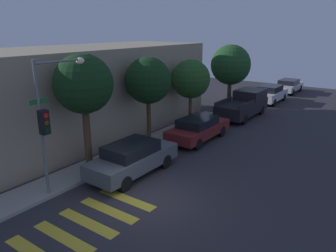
{
  "coord_description": "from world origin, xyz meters",
  "views": [
    {
      "loc": [
        -8.66,
        -7.02,
        6.33
      ],
      "look_at": [
        4.14,
        2.1,
        1.6
      ],
      "focal_mm": 35.0,
      "sensor_mm": 36.0,
      "label": 1
    }
  ],
  "objects_px": {
    "sedan_near_corner": "(133,158)",
    "tree_far_end": "(191,79)",
    "sedan_middle": "(198,128)",
    "tree_near_corner": "(84,85)",
    "sedan_far_end": "(270,94)",
    "traffic_light_pole": "(52,108)",
    "sedan_tail_of_row": "(289,86)",
    "tree_midblock": "(148,81)",
    "pickup_truck": "(244,104)",
    "tree_behind_truck": "(231,65)"
  },
  "relations": [
    {
      "from": "sedan_middle",
      "to": "sedan_tail_of_row",
      "type": "height_order",
      "value": "sedan_middle"
    },
    {
      "from": "traffic_light_pole",
      "to": "sedan_far_end",
      "type": "height_order",
      "value": "traffic_light_pole"
    },
    {
      "from": "pickup_truck",
      "to": "tree_far_end",
      "type": "bearing_deg",
      "value": 158.14
    },
    {
      "from": "traffic_light_pole",
      "to": "sedan_far_end",
      "type": "bearing_deg",
      "value": -3.44
    },
    {
      "from": "sedan_near_corner",
      "to": "tree_behind_truck",
      "type": "distance_m",
      "value": 14.1
    },
    {
      "from": "sedan_near_corner",
      "to": "tree_far_end",
      "type": "bearing_deg",
      "value": 13.23
    },
    {
      "from": "sedan_near_corner",
      "to": "sedan_tail_of_row",
      "type": "height_order",
      "value": "sedan_near_corner"
    },
    {
      "from": "sedan_middle",
      "to": "tree_far_end",
      "type": "xyz_separation_m",
      "value": [
        2.07,
        1.83,
        2.44
      ]
    },
    {
      "from": "pickup_truck",
      "to": "tree_near_corner",
      "type": "xyz_separation_m",
      "value": [
        -13.29,
        1.83,
        3.08
      ]
    },
    {
      "from": "tree_far_end",
      "to": "tree_behind_truck",
      "type": "xyz_separation_m",
      "value": [
        5.89,
        -0.0,
        0.38
      ]
    },
    {
      "from": "sedan_middle",
      "to": "tree_behind_truck",
      "type": "xyz_separation_m",
      "value": [
        7.96,
        1.83,
        2.81
      ]
    },
    {
      "from": "sedan_tail_of_row",
      "to": "tree_near_corner",
      "type": "distance_m",
      "value": 24.99
    },
    {
      "from": "tree_midblock",
      "to": "tree_far_end",
      "type": "bearing_deg",
      "value": 0.0
    },
    {
      "from": "tree_behind_truck",
      "to": "tree_midblock",
      "type": "bearing_deg",
      "value": -180.0
    },
    {
      "from": "sedan_far_end",
      "to": "tree_midblock",
      "type": "bearing_deg",
      "value": 172.9
    },
    {
      "from": "sedan_far_end",
      "to": "tree_near_corner",
      "type": "distance_m",
      "value": 19.46
    },
    {
      "from": "sedan_far_end",
      "to": "tree_far_end",
      "type": "relative_size",
      "value": 1.0
    },
    {
      "from": "sedan_middle",
      "to": "sedan_far_end",
      "type": "xyz_separation_m",
      "value": [
        12.45,
        0.0,
        0.06
      ]
    },
    {
      "from": "tree_near_corner",
      "to": "traffic_light_pole",
      "type": "bearing_deg",
      "value": -164.41
    },
    {
      "from": "traffic_light_pole",
      "to": "tree_near_corner",
      "type": "bearing_deg",
      "value": 15.59
    },
    {
      "from": "traffic_light_pole",
      "to": "tree_near_corner",
      "type": "height_order",
      "value": "tree_near_corner"
    },
    {
      "from": "traffic_light_pole",
      "to": "sedan_middle",
      "type": "bearing_deg",
      "value": -8.33
    },
    {
      "from": "tree_far_end",
      "to": "sedan_far_end",
      "type": "bearing_deg",
      "value": -10.02
    },
    {
      "from": "sedan_middle",
      "to": "tree_near_corner",
      "type": "bearing_deg",
      "value": 164.59
    },
    {
      "from": "sedan_far_end",
      "to": "tree_far_end",
      "type": "height_order",
      "value": "tree_far_end"
    },
    {
      "from": "sedan_middle",
      "to": "tree_near_corner",
      "type": "xyz_separation_m",
      "value": [
        -6.66,
        1.83,
        3.26
      ]
    },
    {
      "from": "pickup_truck",
      "to": "sedan_far_end",
      "type": "bearing_deg",
      "value": 0.0
    },
    {
      "from": "pickup_truck",
      "to": "tree_behind_truck",
      "type": "xyz_separation_m",
      "value": [
        1.32,
        1.83,
        2.63
      ]
    },
    {
      "from": "tree_near_corner",
      "to": "sedan_near_corner",
      "type": "bearing_deg",
      "value": -63.49
    },
    {
      "from": "pickup_truck",
      "to": "tree_behind_truck",
      "type": "height_order",
      "value": "tree_behind_truck"
    },
    {
      "from": "sedan_tail_of_row",
      "to": "tree_far_end",
      "type": "relative_size",
      "value": 1.0
    },
    {
      "from": "traffic_light_pole",
      "to": "tree_midblock",
      "type": "distance_m",
      "value": 6.42
    },
    {
      "from": "tree_behind_truck",
      "to": "sedan_tail_of_row",
      "type": "bearing_deg",
      "value": -10.31
    },
    {
      "from": "sedan_middle",
      "to": "tree_midblock",
      "type": "relative_size",
      "value": 0.93
    },
    {
      "from": "sedan_near_corner",
      "to": "pickup_truck",
      "type": "relative_size",
      "value": 0.85
    },
    {
      "from": "sedan_far_end",
      "to": "tree_behind_truck",
      "type": "xyz_separation_m",
      "value": [
        -4.49,
        1.83,
        2.76
      ]
    },
    {
      "from": "tree_far_end",
      "to": "tree_near_corner",
      "type": "bearing_deg",
      "value": -180.0
    },
    {
      "from": "sedan_near_corner",
      "to": "sedan_middle",
      "type": "height_order",
      "value": "sedan_near_corner"
    },
    {
      "from": "sedan_far_end",
      "to": "traffic_light_pole",
      "type": "bearing_deg",
      "value": 176.56
    },
    {
      "from": "traffic_light_pole",
      "to": "sedan_near_corner",
      "type": "distance_m",
      "value": 4.18
    },
    {
      "from": "traffic_light_pole",
      "to": "tree_far_end",
      "type": "height_order",
      "value": "traffic_light_pole"
    },
    {
      "from": "sedan_far_end",
      "to": "tree_behind_truck",
      "type": "relative_size",
      "value": 0.87
    },
    {
      "from": "sedan_tail_of_row",
      "to": "traffic_light_pole",
      "type": "bearing_deg",
      "value": 177.28
    },
    {
      "from": "sedan_far_end",
      "to": "pickup_truck",
      "type": "bearing_deg",
      "value": -180.0
    },
    {
      "from": "tree_far_end",
      "to": "tree_behind_truck",
      "type": "relative_size",
      "value": 0.87
    },
    {
      "from": "sedan_middle",
      "to": "tree_midblock",
      "type": "distance_m",
      "value": 4.11
    },
    {
      "from": "pickup_truck",
      "to": "tree_near_corner",
      "type": "relative_size",
      "value": 0.99
    },
    {
      "from": "tree_midblock",
      "to": "sedan_far_end",
      "type": "bearing_deg",
      "value": -7.1
    },
    {
      "from": "sedan_far_end",
      "to": "tree_midblock",
      "type": "distance_m",
      "value": 15.11
    },
    {
      "from": "sedan_far_end",
      "to": "tree_far_end",
      "type": "distance_m",
      "value": 10.81
    }
  ]
}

